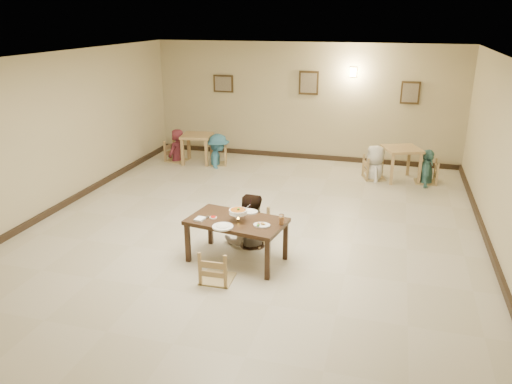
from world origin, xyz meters
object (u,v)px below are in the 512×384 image
(bg_diner_d, at_px, (429,150))
(bg_diner_a, at_px, (175,129))
(curry_warmer, at_px, (238,212))
(bg_chair_rr, at_px, (428,162))
(chair_near, at_px, (217,250))
(bg_table_right, at_px, (402,154))
(bg_chair_rl, at_px, (375,158))
(main_diner, at_px, (249,194))
(chair_far, at_px, (252,212))
(bg_table_left, at_px, (197,140))
(bg_chair_ll, at_px, (176,142))
(bg_diner_c, at_px, (376,145))
(bg_diner_b, at_px, (218,134))
(main_table, at_px, (237,224))
(drink_glass, at_px, (281,220))
(bg_chair_lr, at_px, (218,148))

(bg_diner_d, bearing_deg, bg_diner_a, 90.46)
(curry_warmer, bearing_deg, bg_chair_rr, 58.37)
(chair_near, xyz_separation_m, bg_diner_d, (3.11, 5.47, 0.30))
(bg_table_right, relative_size, bg_chair_rl, 0.99)
(chair_near, height_order, main_diner, main_diner)
(chair_far, bearing_deg, bg_chair_rr, 61.78)
(curry_warmer, xyz_separation_m, bg_table_left, (-2.68, 4.97, -0.23))
(bg_chair_ll, xyz_separation_m, bg_diner_c, (5.08, -0.12, 0.29))
(bg_diner_c, bearing_deg, bg_diner_d, 78.40)
(chair_near, xyz_separation_m, bg_diner_c, (1.95, 5.47, 0.32))
(bg_table_right, distance_m, bg_diner_b, 4.50)
(bg_table_right, bearing_deg, main_table, -116.63)
(bg_table_left, relative_size, bg_diner_d, 0.54)
(bg_table_left, xyz_separation_m, bg_diner_d, (5.66, -0.14, 0.18))
(bg_chair_rl, xyz_separation_m, bg_diner_d, (1.16, 0.01, 0.28))
(main_diner, bearing_deg, bg_chair_ll, -67.39)
(chair_near, xyz_separation_m, bg_table_right, (2.53, 5.53, 0.15))
(main_diner, bearing_deg, drink_glass, 122.47)
(curry_warmer, relative_size, bg_table_right, 0.31)
(curry_warmer, xyz_separation_m, bg_table_right, (2.40, 4.89, -0.20))
(bg_table_left, xyz_separation_m, bg_diner_c, (4.50, -0.15, 0.19))
(bg_chair_lr, height_order, bg_chair_rl, bg_chair_rl)
(main_diner, bearing_deg, bg_diner_c, -128.66)
(chair_far, distance_m, bg_chair_lr, 4.66)
(bg_table_right, bearing_deg, bg_diner_a, 179.45)
(drink_glass, distance_m, bg_chair_rr, 5.33)
(bg_chair_ll, height_order, bg_diner_d, bg_diner_d)
(curry_warmer, distance_m, bg_chair_ll, 5.93)
(bg_chair_rl, distance_m, bg_diner_d, 1.19)
(main_table, xyz_separation_m, main_diner, (0.01, 0.66, 0.27))
(bg_chair_rr, xyz_separation_m, bg_diner_a, (-6.24, 0.11, 0.35))
(bg_diner_a, xyz_separation_m, bg_diner_d, (6.24, -0.11, -0.07))
(chair_far, height_order, curry_warmer, chair_far)
(chair_near, xyz_separation_m, curry_warmer, (0.13, 0.64, 0.35))
(curry_warmer, bearing_deg, bg_diner_c, 69.31)
(drink_glass, bearing_deg, bg_table_right, 70.32)
(main_table, height_order, drink_glass, drink_glass)
(bg_table_right, height_order, bg_chair_rr, bg_chair_rr)
(main_diner, distance_m, bg_table_right, 4.86)
(curry_warmer, height_order, bg_chair_rr, bg_chair_rr)
(bg_chair_rr, height_order, bg_diner_d, bg_diner_d)
(bg_chair_ll, relative_size, bg_chair_lr, 1.14)
(curry_warmer, bearing_deg, bg_table_left, 118.31)
(drink_glass, xyz_separation_m, bg_chair_rr, (2.31, 4.80, -0.27))
(bg_diner_c, bearing_deg, bg_table_right, 84.04)
(chair_far, height_order, bg_diner_b, bg_diner_b)
(main_diner, distance_m, bg_table_left, 5.05)
(bg_table_left, bearing_deg, bg_chair_rr, -1.39)
(drink_glass, bearing_deg, main_diner, 137.05)
(bg_chair_rl, height_order, bg_chair_rr, bg_chair_rl)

